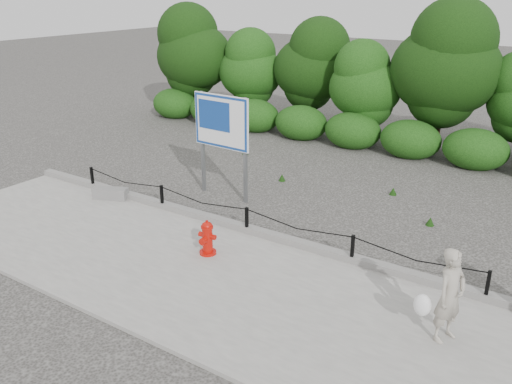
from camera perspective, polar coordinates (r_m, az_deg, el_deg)
The scene contains 9 objects.
ground at distance 12.01m, azimuth -0.97°, elevation -4.64°, with size 90.00×90.00×0.00m, color #2D2B28.
sidewalk at distance 10.59m, azimuth -7.18°, elevation -8.32°, with size 14.00×4.00×0.08m, color gray.
curb at distance 11.98m, azimuth -0.84°, elevation -3.91°, with size 14.00×0.22×0.14m, color slate.
chain_barrier at distance 11.82m, azimuth -0.98°, elevation -2.64°, with size 10.06×0.06×0.60m.
treeline at distance 18.94m, azimuth 15.67°, elevation 12.07°, with size 20.46×3.50×4.76m.
fire_hydrant at distance 10.97m, azimuth -5.16°, elevation -4.85°, with size 0.39×0.40×0.73m.
pedestrian at distance 8.77m, azimuth 19.59°, elevation -10.29°, with size 0.76×0.65×1.52m.
concrete_block at distance 14.27m, azimuth -15.06°, elevation -0.14°, with size 0.87×0.31×0.28m, color slate.
advertising_sign at distance 13.61m, azimuth -3.66°, elevation 6.92°, with size 1.68×0.21×2.68m.
Camera 1 is at (6.16, -8.90, 5.21)m, focal length 38.00 mm.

